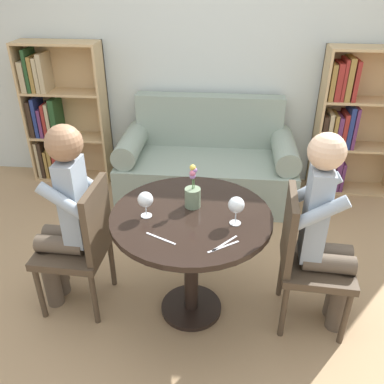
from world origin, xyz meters
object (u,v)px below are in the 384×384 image
object	(u,v)px
couch	(207,166)
flower_vase	(193,194)
bookshelf_left	(58,116)
bookshelf_right	(348,126)
person_right	(326,233)
wine_glass_right	(236,206)
chair_left	(82,242)
chair_right	(306,256)
person_left	(65,216)
wine_glass_left	(145,200)

from	to	relation	value
couch	flower_vase	xyz separation A→B (m)	(0.00, -1.46, 0.53)
bookshelf_left	bookshelf_right	bearing A→B (deg)	-0.02
person_right	flower_vase	bearing A→B (deg)	86.99
person_right	wine_glass_right	bearing A→B (deg)	101.06
chair_left	wine_glass_right	bearing A→B (deg)	87.34
chair_right	flower_vase	xyz separation A→B (m)	(-0.69, 0.08, 0.34)
couch	flower_vase	world-z (taller)	flower_vase
bookshelf_left	bookshelf_right	world-z (taller)	same
person_left	wine_glass_right	size ratio (longest dim) A/B	7.61
person_left	flower_vase	size ratio (longest dim) A/B	4.67
bookshelf_left	chair_right	bearing A→B (deg)	-39.14
couch	bookshelf_right	size ratio (longest dim) A/B	1.18
bookshelf_left	couch	bearing A→B (deg)	-9.85
bookshelf_right	person_right	world-z (taller)	bookshelf_right
wine_glass_left	person_right	bearing A→B (deg)	2.40
bookshelf_right	wine_glass_right	xyz separation A→B (m)	(-1.06, -1.88, 0.21)
couch	bookshelf_left	world-z (taller)	bookshelf_left
bookshelf_right	wine_glass_left	xyz separation A→B (m)	(-1.57, -1.85, 0.20)
wine_glass_left	flower_vase	size ratio (longest dim) A/B	0.57
chair_right	person_left	size ratio (longest dim) A/B	0.71
bookshelf_left	wine_glass_right	xyz separation A→B (m)	(1.78, -1.88, 0.20)
person_left	wine_glass_left	world-z (taller)	person_left
couch	wine_glass_right	size ratio (longest dim) A/B	9.84
couch	bookshelf_left	bearing A→B (deg)	170.15
chair_right	wine_glass_left	world-z (taller)	wine_glass_left
chair_left	flower_vase	xyz separation A→B (m)	(0.69, 0.07, 0.34)
couch	chair_right	distance (m)	1.69
bookshelf_left	person_left	distance (m)	1.94
wine_glass_left	person_left	bearing A→B (deg)	173.16
bookshelf_left	person_right	world-z (taller)	bookshelf_left
bookshelf_right	chair_left	world-z (taller)	bookshelf_right
bookshelf_right	chair_right	distance (m)	1.92
bookshelf_left	person_left	bearing A→B (deg)	-67.24
wine_glass_left	chair_right	bearing A→B (deg)	3.16
bookshelf_right	chair_left	distance (m)	2.70
chair_right	wine_glass_right	xyz separation A→B (m)	(-0.43, -0.08, 0.37)
couch	flower_vase	distance (m)	1.55
couch	person_right	world-z (taller)	person_right
bookshelf_right	person_left	distance (m)	2.75
bookshelf_right	bookshelf_left	bearing A→B (deg)	179.98
person_right	wine_glass_right	world-z (taller)	person_right
bookshelf_right	flower_vase	world-z (taller)	bookshelf_right
bookshelf_right	wine_glass_left	size ratio (longest dim) A/B	8.98
person_left	person_right	world-z (taller)	person_right
chair_right	flower_vase	world-z (taller)	flower_vase
couch	person_left	bearing A→B (deg)	-116.89
bookshelf_right	wine_glass_right	bearing A→B (deg)	-119.44
chair_right	person_right	distance (m)	0.20
wine_glass_right	wine_glass_left	bearing A→B (deg)	176.99
person_left	person_right	distance (m)	1.55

